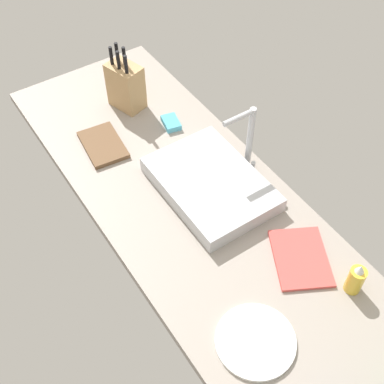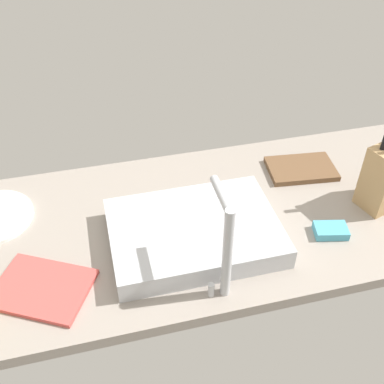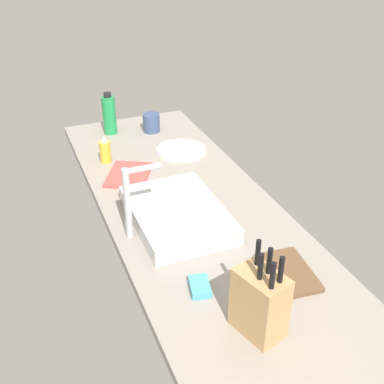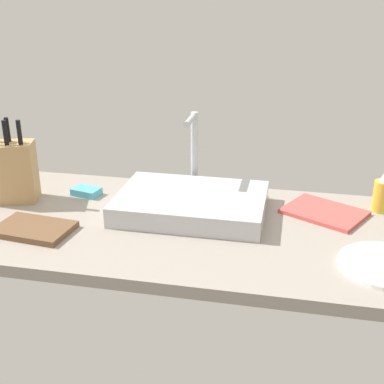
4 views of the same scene
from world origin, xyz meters
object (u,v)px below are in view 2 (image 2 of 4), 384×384
faucet (225,243)px  dish_sponge (331,231)px  sink_basin (194,232)px  cutting_board (301,169)px  dish_towel (42,288)px

faucet → dish_sponge: (-34.69, -10.82, -14.70)cm
sink_basin → cutting_board: 47.12cm
sink_basin → dish_sponge: size_ratio=5.02×
cutting_board → dish_sponge: dish_sponge is taller
faucet → dish_towel: bearing=-13.3°
cutting_board → dish_sponge: size_ratio=2.38×
cutting_board → dish_towel: 87.18cm
faucet → dish_sponge: faucet is taller
dish_sponge → sink_basin: bearing=-10.2°
dish_sponge → faucet: bearing=17.3°
dish_towel → dish_sponge: dish_sponge is taller
faucet → dish_towel: 46.97cm
faucet → dish_towel: faucet is taller
dish_sponge → dish_towel: bearing=0.4°
dish_towel → dish_sponge: size_ratio=2.55×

